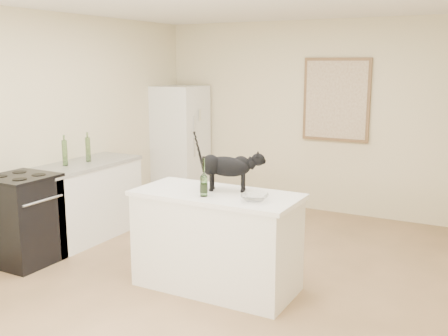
% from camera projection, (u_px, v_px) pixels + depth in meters
% --- Properties ---
extents(floor, '(5.50, 5.50, 0.00)m').
position_uv_depth(floor, '(218.00, 277.00, 5.09)').
color(floor, '#A88059').
rests_on(floor, ground).
extents(wall_back, '(4.50, 0.00, 4.50)m').
position_uv_depth(wall_back, '(315.00, 117.00, 7.21)').
color(wall_back, beige).
rests_on(wall_back, ground).
extents(wall_left, '(0.00, 5.50, 5.50)m').
position_uv_depth(wall_left, '(42.00, 130.00, 5.88)').
color(wall_left, beige).
rests_on(wall_left, ground).
extents(island_base, '(1.44, 0.67, 0.86)m').
position_uv_depth(island_base, '(217.00, 243.00, 4.79)').
color(island_base, white).
rests_on(island_base, floor).
extents(island_top, '(1.50, 0.70, 0.04)m').
position_uv_depth(island_top, '(216.00, 195.00, 4.70)').
color(island_top, white).
rests_on(island_top, island_base).
extents(left_cabinets, '(0.60, 1.40, 0.86)m').
position_uv_depth(left_cabinets, '(85.00, 202.00, 6.17)').
color(left_cabinets, white).
rests_on(left_cabinets, floor).
extents(left_countertop, '(0.62, 1.44, 0.04)m').
position_uv_depth(left_countertop, '(83.00, 165.00, 6.08)').
color(left_countertop, gray).
rests_on(left_countertop, left_cabinets).
extents(stove, '(0.60, 0.60, 0.90)m').
position_uv_depth(stove, '(23.00, 220.00, 5.39)').
color(stove, black).
rests_on(stove, floor).
extents(fridge, '(0.68, 0.68, 1.70)m').
position_uv_depth(fridge, '(180.00, 143.00, 7.86)').
color(fridge, white).
rests_on(fridge, floor).
extents(artwork_frame, '(0.90, 0.03, 1.10)m').
position_uv_depth(artwork_frame, '(336.00, 100.00, 6.99)').
color(artwork_frame, brown).
rests_on(artwork_frame, wall_back).
extents(artwork_canvas, '(0.82, 0.00, 1.02)m').
position_uv_depth(artwork_canvas, '(336.00, 100.00, 6.98)').
color(artwork_canvas, beige).
rests_on(artwork_canvas, wall_back).
extents(black_cat, '(0.59, 0.35, 0.40)m').
position_uv_depth(black_cat, '(226.00, 169.00, 4.73)').
color(black_cat, black).
rests_on(black_cat, island_top).
extents(wine_bottle, '(0.08, 0.08, 0.31)m').
position_uv_depth(wine_bottle, '(204.00, 179.00, 4.54)').
color(wine_bottle, '#336327').
rests_on(wine_bottle, island_top).
extents(glass_bowl, '(0.29, 0.29, 0.06)m').
position_uv_depth(glass_bowl, '(255.00, 198.00, 4.40)').
color(glass_bowl, white).
rests_on(glass_bowl, island_top).
extents(fridge_paper, '(0.04, 0.13, 0.18)m').
position_uv_depth(fridge_paper, '(200.00, 115.00, 7.64)').
color(fridge_paper, silver).
rests_on(fridge_paper, fridge).
extents(counter_bottle_cluster, '(0.12, 0.37, 0.29)m').
position_uv_depth(counter_bottle_cluster, '(77.00, 151.00, 6.00)').
color(counter_bottle_cluster, '#275B1F').
rests_on(counter_bottle_cluster, left_countertop).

